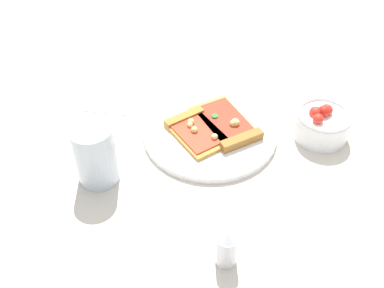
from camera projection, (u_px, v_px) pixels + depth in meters
name	position (u px, v px, depth m)	size (l,w,h in m)	color
ground_plane	(206.00, 140.00, 0.94)	(2.40, 2.40, 0.00)	beige
plate	(210.00, 132.00, 0.95)	(0.28, 0.28, 0.01)	white
pizza_slice_near	(196.00, 130.00, 0.93)	(0.15, 0.14, 0.02)	gold
pizza_slice_far	(228.00, 125.00, 0.94)	(0.18, 0.16, 0.02)	gold
salad_bowl	(322.00, 123.00, 0.93)	(0.11, 0.11, 0.07)	white
soda_glass	(95.00, 155.00, 0.82)	(0.08, 0.08, 0.12)	silver
paper_napkin	(112.00, 98.00, 1.04)	(0.11, 0.11, 0.00)	white
pepper_shaker	(227.00, 247.00, 0.71)	(0.03, 0.03, 0.08)	silver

